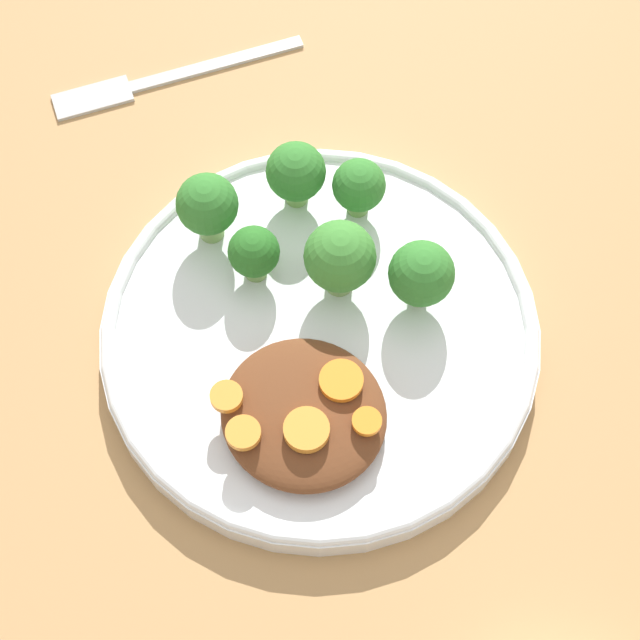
% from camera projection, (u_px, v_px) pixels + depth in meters
% --- Properties ---
extents(ground_plane, '(4.00, 4.00, 0.00)m').
position_uv_depth(ground_plane, '(320.00, 343.00, 0.71)').
color(ground_plane, tan).
extents(plate, '(0.28, 0.28, 0.02)m').
position_uv_depth(plate, '(320.00, 335.00, 0.69)').
color(plate, white).
rests_on(plate, ground_plane).
extents(stew_mound, '(0.10, 0.10, 0.02)m').
position_uv_depth(stew_mound, '(304.00, 414.00, 0.65)').
color(stew_mound, brown).
rests_on(stew_mound, plate).
extents(broccoli_floret_0, '(0.04, 0.04, 0.05)m').
position_uv_depth(broccoli_floret_0, '(296.00, 173.00, 0.71)').
color(broccoli_floret_0, '#7FA85B').
rests_on(broccoli_floret_0, plate).
extents(broccoli_floret_1, '(0.04, 0.04, 0.06)m').
position_uv_depth(broccoli_floret_1, '(209.00, 205.00, 0.69)').
color(broccoli_floret_1, '#7FA85B').
rests_on(broccoli_floret_1, plate).
extents(broccoli_floret_2, '(0.04, 0.04, 0.05)m').
position_uv_depth(broccoli_floret_2, '(359.00, 186.00, 0.71)').
color(broccoli_floret_2, '#759E51').
rests_on(broccoli_floret_2, plate).
extents(broccoli_floret_3, '(0.04, 0.04, 0.05)m').
position_uv_depth(broccoli_floret_3, '(421.00, 274.00, 0.67)').
color(broccoli_floret_3, '#7FA85B').
rests_on(broccoli_floret_3, plate).
extents(broccoli_floret_4, '(0.03, 0.03, 0.04)m').
position_uv_depth(broccoli_floret_4, '(253.00, 254.00, 0.68)').
color(broccoli_floret_4, '#759E51').
rests_on(broccoli_floret_4, plate).
extents(broccoli_floret_5, '(0.05, 0.05, 0.06)m').
position_uv_depth(broccoli_floret_5, '(340.00, 258.00, 0.67)').
color(broccoli_floret_5, '#7FA85B').
rests_on(broccoli_floret_5, plate).
extents(carrot_slice_0, '(0.02, 0.02, 0.00)m').
position_uv_depth(carrot_slice_0, '(367.00, 421.00, 0.63)').
color(carrot_slice_0, orange).
rests_on(carrot_slice_0, stew_mound).
extents(carrot_slice_1, '(0.03, 0.03, 0.00)m').
position_uv_depth(carrot_slice_1, '(341.00, 381.00, 0.65)').
color(carrot_slice_1, orange).
rests_on(carrot_slice_1, stew_mound).
extents(carrot_slice_2, '(0.03, 0.03, 0.01)m').
position_uv_depth(carrot_slice_2, '(307.00, 430.00, 0.63)').
color(carrot_slice_2, orange).
rests_on(carrot_slice_2, stew_mound).
extents(carrot_slice_3, '(0.02, 0.02, 0.01)m').
position_uv_depth(carrot_slice_3, '(243.00, 433.00, 0.63)').
color(carrot_slice_3, orange).
rests_on(carrot_slice_3, stew_mound).
extents(carrot_slice_4, '(0.02, 0.02, 0.01)m').
position_uv_depth(carrot_slice_4, '(229.00, 399.00, 0.64)').
color(carrot_slice_4, orange).
rests_on(carrot_slice_4, stew_mound).
extents(fork, '(0.10, 0.18, 0.01)m').
position_uv_depth(fork, '(154.00, 80.00, 0.80)').
color(fork, '#BABABA').
rests_on(fork, ground_plane).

